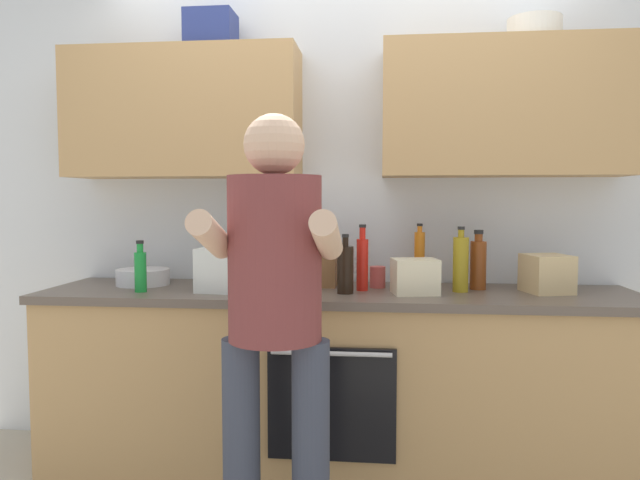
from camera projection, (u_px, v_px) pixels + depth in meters
ground_plane at (337, 472)px, 2.90m from camera, size 12.00×12.00×0.00m
back_wall_unit at (341, 169)px, 3.06m from camera, size 4.00×0.38×2.50m
counter at (337, 382)px, 2.87m from camera, size 2.84×0.67×0.90m
person_standing at (275, 301)px, 2.14m from camera, size 0.49×0.45×1.64m
bottle_soy at (345, 269)px, 2.74m from camera, size 0.08×0.08×0.28m
bottle_soda at (140, 270)px, 2.79m from camera, size 0.06×0.06×0.24m
bottle_juice at (419, 258)px, 2.97m from camera, size 0.05×0.05×0.32m
bottle_hotsauce at (362, 262)px, 2.83m from camera, size 0.06×0.06×0.32m
bottle_vinegar at (478, 264)px, 2.87m from camera, size 0.08×0.08×0.29m
bottle_oil at (461, 264)px, 2.79m from camera, size 0.07×0.07×0.31m
cup_stoneware at (261, 275)px, 3.01m from camera, size 0.08×0.08×0.10m
cup_ceramic at (378, 277)px, 2.93m from camera, size 0.08×0.08×0.11m
mixing_bowl at (143, 277)px, 3.02m from camera, size 0.27×0.27×0.08m
knife_block at (326, 263)px, 2.96m from camera, size 0.10×0.14×0.29m
grocery_bag_produce at (225, 270)px, 2.81m from camera, size 0.26×0.23×0.21m
grocery_bag_bread at (547, 274)px, 2.77m from camera, size 0.23×0.24×0.18m
grocery_bag_rice at (415, 276)px, 2.73m from camera, size 0.23×0.20×0.16m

